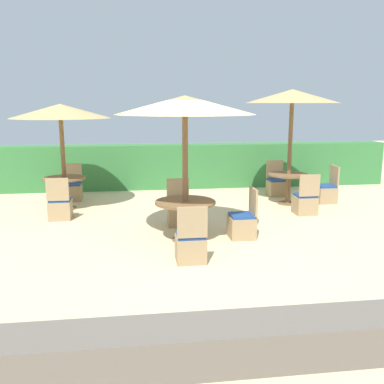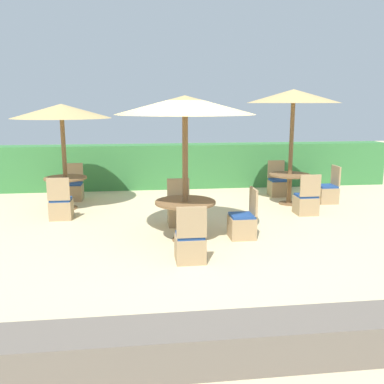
{
  "view_description": "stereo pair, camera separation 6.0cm",
  "coord_description": "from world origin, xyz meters",
  "px_view_note": "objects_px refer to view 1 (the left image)",
  "views": [
    {
      "loc": [
        -0.98,
        -6.76,
        2.44
      ],
      "look_at": [
        0.0,
        0.6,
        0.9
      ],
      "focal_mm": 40.0,
      "sensor_mm": 36.0,
      "label": 1
    },
    {
      "loc": [
        -0.92,
        -6.77,
        2.44
      ],
      "look_at": [
        0.0,
        0.6,
        0.9
      ],
      "focal_mm": 40.0,
      "sensor_mm": 36.0,
      "label": 2
    }
  ],
  "objects_px": {
    "patio_chair_center_north": "(179,212)",
    "patio_chair_center_south": "(191,245)",
    "patio_chair_back_left_north": "(73,190)",
    "patio_chair_back_right_east": "(326,192)",
    "patio_chair_back_left_south": "(60,207)",
    "round_table_back_right": "(288,181)",
    "parasol_back_right": "(292,97)",
    "patio_chair_back_right_south": "(305,203)",
    "parasol_back_left": "(60,112)",
    "round_table_back_left": "(65,185)",
    "patio_chair_center_east": "(243,224)",
    "round_table_center": "(185,209)",
    "patio_chair_back_right_north": "(276,186)",
    "parasol_center": "(185,106)"
  },
  "relations": [
    {
      "from": "patio_chair_center_east",
      "to": "round_table_back_left",
      "type": "distance_m",
      "value": 4.51
    },
    {
      "from": "patio_chair_back_left_south",
      "to": "round_table_center",
      "type": "bearing_deg",
      "value": -35.68
    },
    {
      "from": "patio_chair_center_east",
      "to": "parasol_back_left",
      "type": "distance_m",
      "value": 4.92
    },
    {
      "from": "patio_chair_back_left_south",
      "to": "patio_chair_back_right_east",
      "type": "bearing_deg",
      "value": 6.72
    },
    {
      "from": "patio_chair_back_left_north",
      "to": "patio_chair_back_right_east",
      "type": "height_order",
      "value": "same"
    },
    {
      "from": "parasol_back_left",
      "to": "round_table_back_left",
      "type": "bearing_deg",
      "value": -90.0
    },
    {
      "from": "parasol_back_right",
      "to": "patio_chair_back_right_south",
      "type": "xyz_separation_m",
      "value": [
        0.03,
        -1.02,
        -2.33
      ]
    },
    {
      "from": "patio_chair_center_north",
      "to": "parasol_back_right",
      "type": "bearing_deg",
      "value": -152.21
    },
    {
      "from": "patio_chair_center_east",
      "to": "round_table_back_right",
      "type": "distance_m",
      "value": 3.1
    },
    {
      "from": "patio_chair_back_left_south",
      "to": "parasol_back_right",
      "type": "height_order",
      "value": "parasol_back_right"
    },
    {
      "from": "patio_chair_center_south",
      "to": "patio_chair_back_right_north",
      "type": "bearing_deg",
      "value": 57.48
    },
    {
      "from": "parasol_center",
      "to": "parasol_back_right",
      "type": "distance_m",
      "value": 3.82
    },
    {
      "from": "round_table_center",
      "to": "patio_chair_center_east",
      "type": "xyz_separation_m",
      "value": [
        1.07,
        0.01,
        -0.32
      ]
    },
    {
      "from": "patio_chair_back_left_south",
      "to": "patio_chair_back_right_south",
      "type": "distance_m",
      "value": 5.38
    },
    {
      "from": "patio_chair_center_east",
      "to": "patio_chair_back_right_south",
      "type": "bearing_deg",
      "value": -50.43
    },
    {
      "from": "round_table_back_right",
      "to": "patio_chair_back_right_north",
      "type": "relative_size",
      "value": 1.07
    },
    {
      "from": "patio_chair_center_south",
      "to": "patio_chair_center_north",
      "type": "height_order",
      "value": "same"
    },
    {
      "from": "round_table_center",
      "to": "round_table_back_right",
      "type": "bearing_deg",
      "value": 41.58
    },
    {
      "from": "round_table_back_right",
      "to": "patio_chair_back_right_north",
      "type": "distance_m",
      "value": 1.05
    },
    {
      "from": "patio_chair_center_south",
      "to": "round_table_back_right",
      "type": "xyz_separation_m",
      "value": [
        2.89,
        3.6,
        0.31
      ]
    },
    {
      "from": "round_table_back_left",
      "to": "round_table_back_right",
      "type": "height_order",
      "value": "round_table_back_left"
    },
    {
      "from": "patio_chair_back_right_south",
      "to": "patio_chair_back_left_south",
      "type": "bearing_deg",
      "value": 177.04
    },
    {
      "from": "patio_chair_center_north",
      "to": "patio_chair_back_right_east",
      "type": "xyz_separation_m",
      "value": [
        3.86,
        1.52,
        0.0
      ]
    },
    {
      "from": "patio_chair_center_north",
      "to": "parasol_back_right",
      "type": "xyz_separation_m",
      "value": [
        2.87,
        1.51,
        2.33
      ]
    },
    {
      "from": "round_table_center",
      "to": "patio_chair_back_left_north",
      "type": "bearing_deg",
      "value": 124.27
    },
    {
      "from": "round_table_back_left",
      "to": "patio_chair_back_right_north",
      "type": "xyz_separation_m",
      "value": [
        5.42,
        0.81,
        -0.31
      ]
    },
    {
      "from": "patio_chair_back_left_south",
      "to": "round_table_back_right",
      "type": "height_order",
      "value": "patio_chair_back_left_south"
    },
    {
      "from": "patio_chair_back_left_south",
      "to": "patio_chair_back_right_east",
      "type": "distance_m",
      "value": 6.39
    },
    {
      "from": "patio_chair_back_right_east",
      "to": "parasol_back_right",
      "type": "bearing_deg",
      "value": 90.39
    },
    {
      "from": "patio_chair_back_right_south",
      "to": "patio_chair_back_right_east",
      "type": "relative_size",
      "value": 1.0
    },
    {
      "from": "patio_chair_center_north",
      "to": "patio_chair_center_south",
      "type": "bearing_deg",
      "value": 89.26
    },
    {
      "from": "round_table_center",
      "to": "round_table_back_left",
      "type": "relative_size",
      "value": 1.11
    },
    {
      "from": "round_table_back_right",
      "to": "patio_chair_back_right_south",
      "type": "distance_m",
      "value": 1.07
    },
    {
      "from": "round_table_back_right",
      "to": "patio_chair_back_right_north",
      "type": "bearing_deg",
      "value": 87.64
    },
    {
      "from": "patio_chair_center_south",
      "to": "parasol_back_right",
      "type": "bearing_deg",
      "value": 51.22
    },
    {
      "from": "round_table_center",
      "to": "patio_chair_back_right_east",
      "type": "xyz_separation_m",
      "value": [
        3.85,
        2.54,
        -0.32
      ]
    },
    {
      "from": "patio_chair_back_left_south",
      "to": "patio_chair_back_right_east",
      "type": "height_order",
      "value": "same"
    },
    {
      "from": "patio_chair_back_right_east",
      "to": "patio_chair_center_east",
      "type": "bearing_deg",
      "value": 132.24
    },
    {
      "from": "patio_chair_back_right_east",
      "to": "patio_chair_back_right_north",
      "type": "bearing_deg",
      "value": 43.89
    },
    {
      "from": "parasol_center",
      "to": "round_table_back_left",
      "type": "relative_size",
      "value": 2.63
    },
    {
      "from": "parasol_back_left",
      "to": "patio_chair_back_left_north",
      "type": "height_order",
      "value": "parasol_back_left"
    },
    {
      "from": "parasol_back_left",
      "to": "patio_chair_back_left_south",
      "type": "height_order",
      "value": "parasol_back_left"
    },
    {
      "from": "patio_chair_center_east",
      "to": "patio_chair_back_left_south",
      "type": "xyz_separation_m",
      "value": [
        -3.56,
        1.78,
        0.0
      ]
    },
    {
      "from": "parasol_back_right",
      "to": "patio_chair_back_right_south",
      "type": "bearing_deg",
      "value": -88.16
    },
    {
      "from": "round_table_center",
      "to": "patio_chair_back_right_north",
      "type": "xyz_separation_m",
      "value": [
        2.89,
        3.53,
        -0.32
      ]
    },
    {
      "from": "patio_chair_back_left_north",
      "to": "patio_chair_back_right_north",
      "type": "distance_m",
      "value": 5.38
    },
    {
      "from": "patio_chair_center_south",
      "to": "patio_chair_center_north",
      "type": "distance_m",
      "value": 2.09
    },
    {
      "from": "patio_chair_back_left_south",
      "to": "round_table_back_right",
      "type": "distance_m",
      "value": 5.4
    },
    {
      "from": "patio_chair_back_left_north",
      "to": "patio_chair_back_right_east",
      "type": "bearing_deg",
      "value": 170.01
    },
    {
      "from": "patio_chair_center_east",
      "to": "round_table_back_right",
      "type": "xyz_separation_m",
      "value": [
        1.79,
        2.52,
        0.31
      ]
    }
  ]
}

